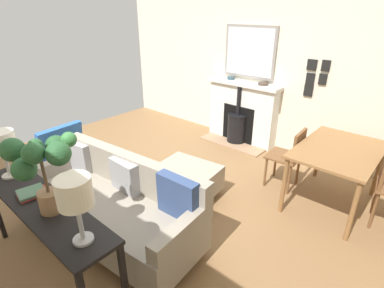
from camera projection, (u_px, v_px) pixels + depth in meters
name	position (u px, v px, depth m)	size (l,w,h in m)	color
ground_plane	(146.00, 194.00, 3.87)	(4.92, 5.68, 0.01)	olive
wall_left	(253.00, 60.00, 4.97)	(0.12, 5.68, 2.79)	silver
fireplace	(241.00, 115.00, 5.21)	(0.57, 1.32, 1.06)	#9E7A5B
mirror_over_mantel	(250.00, 52.00, 4.86)	(0.04, 0.93, 0.83)	gray
mantel_bowl_near	(231.00, 78.00, 5.15)	(0.13, 0.13, 0.05)	#334C56
mantel_bowl_far	(263.00, 84.00, 4.78)	(0.16, 0.16, 0.04)	#47382D
sofa	(115.00, 205.00, 3.05)	(0.95, 2.03, 0.85)	#B2B2B7
ottoman	(187.00, 178.00, 3.74)	(0.68, 0.80, 0.40)	#B2B2B7
armchair_accent	(57.00, 150.00, 4.01)	(0.72, 0.65, 0.83)	#4C3321
console_table	(43.00, 212.00, 2.46)	(0.37, 1.73, 0.74)	black
table_lamp_near_end	(1.00, 144.00, 2.67)	(0.25, 0.25, 0.45)	beige
table_lamp_far_end	(75.00, 195.00, 1.88)	(0.23, 0.23, 0.49)	#B2B2B7
potted_plant	(41.00, 161.00, 2.16)	(0.48, 0.54, 0.64)	#99704C
book_stack	(32.00, 193.00, 2.53)	(0.25, 0.22, 0.04)	#B23833
dining_table	(338.00, 156.00, 3.41)	(1.19, 0.83, 0.74)	olive
dining_chair_near_fireplace	(290.00, 154.00, 3.82)	(0.42, 0.42, 0.82)	brown
photo_gallery_row	(315.00, 76.00, 4.31)	(0.02, 0.32, 0.55)	black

